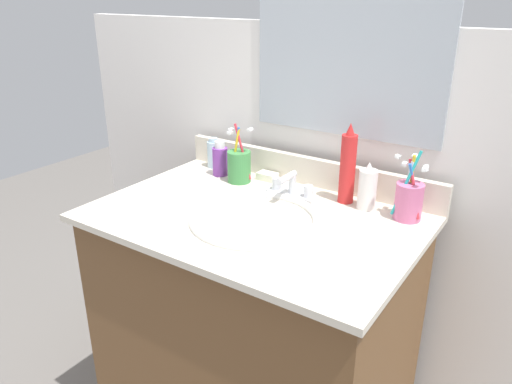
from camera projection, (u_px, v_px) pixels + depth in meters
vanity_cabinet at (254, 335)px, 1.54m from camera, size 0.87×0.56×0.79m
countertop at (254, 218)px, 1.38m from camera, size 0.90×0.61×0.02m
backsplash at (305, 170)px, 1.59m from camera, size 0.90×0.02×0.09m
back_wall at (312, 220)px, 1.71m from camera, size 2.00×0.04×1.30m
mirror_panel at (348, 39)px, 1.41m from camera, size 0.60×0.01×0.56m
sink_basin at (255, 230)px, 1.36m from camera, size 0.36×0.36×0.11m
faucet at (291, 189)px, 1.49m from camera, size 0.16×0.10×0.08m
bottle_lotion_white at (367, 189)px, 1.40m from camera, size 0.05×0.05×0.14m
bottle_spray_red at (348, 167)px, 1.42m from camera, size 0.05×0.05×0.24m
bottle_cream_purple at (220, 160)px, 1.66m from camera, size 0.05×0.05×0.12m
bottle_gel_clear at (214, 154)px, 1.73m from camera, size 0.04×0.04×0.11m
cup_green at (239, 166)px, 1.60m from camera, size 0.08×0.08×0.19m
cup_pink at (409, 200)px, 1.33m from camera, size 0.09×0.07×0.20m
soap_bar at (267, 176)px, 1.63m from camera, size 0.06×0.04×0.02m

